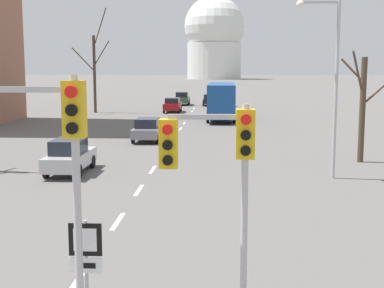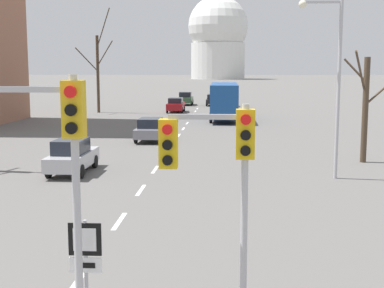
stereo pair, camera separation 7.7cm
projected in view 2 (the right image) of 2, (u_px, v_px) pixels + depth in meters
The scene contains 27 objects.
lane_stripe_1 at pixel (83, 273), 13.02m from camera, with size 0.16×2.00×0.01m, color silver.
lane_stripe_2 at pixel (119, 221), 17.47m from camera, with size 0.16×2.00×0.01m, color silver.
lane_stripe_3 at pixel (141, 190), 21.92m from camera, with size 0.16×2.00×0.01m, color silver.
lane_stripe_4 at pixel (155, 170), 26.37m from camera, with size 0.16×2.00×0.01m, color silver.
lane_stripe_5 at pixel (165, 155), 30.81m from camera, with size 0.16×2.00×0.01m, color silver.
lane_stripe_6 at pixel (173, 144), 35.26m from camera, with size 0.16×2.00×0.01m, color silver.
lane_stripe_7 at pixel (179, 135), 39.71m from camera, with size 0.16×2.00×0.01m, color silver.
lane_stripe_8 at pixel (183, 129), 44.15m from camera, with size 0.16×2.00×0.01m, color silver.
lane_stripe_9 at pixel (187, 123), 48.60m from camera, with size 0.16×2.00×0.01m, color silver.
lane_stripe_10 at pixel (190, 119), 53.05m from camera, with size 0.16×2.00×0.01m, color silver.
lane_stripe_11 at pixel (193, 115), 57.49m from camera, with size 0.16×2.00×0.01m, color silver.
lane_stripe_12 at pixel (195, 111), 61.94m from camera, with size 0.16×2.00×0.01m, color silver.
lane_stripe_13 at pixel (197, 108), 66.39m from camera, with size 0.16×2.00×0.01m, color silver.
traffic_signal_centre_tall at pixel (29, 144), 9.04m from camera, with size 2.57×0.34×4.86m.
traffic_signal_near_right at pixel (217, 158), 10.38m from camera, with size 1.85×0.34×4.28m.
route_sign_post at pixel (86, 260), 9.62m from camera, with size 0.60×0.08×2.27m.
street_lamp_right at pixel (331, 71), 23.62m from camera, with size 1.94×0.36×7.91m.
sedan_near_left at pixel (176, 105), 60.47m from camera, with size 1.85×4.51×1.66m.
sedan_near_right at pixel (72, 156), 25.44m from camera, with size 1.68×4.21×1.65m.
sedan_mid_centre at pixel (213, 100), 71.34m from camera, with size 1.78×4.10×1.54m.
sedan_far_left at pixel (228, 100), 70.16m from camera, with size 1.86×4.01×1.61m.
sedan_far_right at pixel (186, 98), 72.44m from camera, with size 1.93×4.53×1.78m.
sedan_distant_centre at pixel (151, 129), 36.77m from camera, with size 1.82×4.56×1.57m.
city_bus at pixel (224, 99), 51.62m from camera, with size 2.66×10.80×3.48m.
bare_tree_left_near at pixel (98, 70), 59.60m from camera, with size 3.85×2.57×11.46m.
bare_tree_right_near at pixel (366, 106), 28.02m from camera, with size 3.47×2.78×5.85m.
capitol_dome at pixel (218, 38), 245.15m from camera, with size 27.44×27.44×38.76m.
Camera 2 is at (3.42, -4.28, 4.96)m, focal length 50.00 mm.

